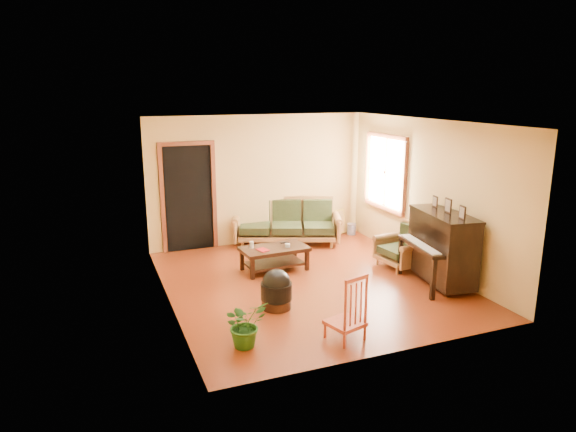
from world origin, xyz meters
name	(u,v)px	position (x,y,z in m)	size (l,w,h in m)	color
floor	(308,282)	(0.00, 0.00, 0.00)	(5.00, 5.00, 0.00)	#5A1E0B
doorway	(189,199)	(-1.45, 2.48, 1.02)	(1.08, 0.16, 2.05)	black
window	(386,172)	(2.21, 1.30, 1.50)	(0.12, 1.36, 1.46)	white
sofa	(287,222)	(0.46, 2.15, 0.46)	(2.13, 0.89, 0.91)	olive
coffee_table	(274,259)	(-0.32, 0.75, 0.21)	(1.15, 0.63, 0.42)	black
armchair	(400,246)	(1.80, 0.08, 0.39)	(0.75, 0.79, 0.79)	olive
piano	(442,249)	(1.96, -0.86, 0.60)	(0.79, 1.35, 1.19)	black
footstool	(276,294)	(-0.84, -0.76, 0.22)	(0.46, 0.46, 0.43)	black
red_chair	(346,307)	(-0.37, -1.98, 0.44)	(0.41, 0.45, 0.89)	#98311B
leaning_frame	(338,222)	(1.73, 2.35, 0.29)	(0.43, 0.10, 0.57)	gold
ceramic_crock	(352,229)	(2.02, 2.26, 0.12)	(0.19, 0.19, 0.24)	#334799
potted_plant	(245,324)	(-1.59, -1.69, 0.30)	(0.53, 0.46, 0.59)	#1E5017
book	(259,251)	(-0.65, 0.62, 0.43)	(0.16, 0.21, 0.02)	#A21518
candle	(252,245)	(-0.70, 0.85, 0.48)	(0.07, 0.07, 0.12)	silver
glass_jar	(288,245)	(-0.10, 0.68, 0.45)	(0.09, 0.09, 0.06)	white
remote	(285,243)	(-0.06, 0.91, 0.42)	(0.15, 0.04, 0.02)	black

